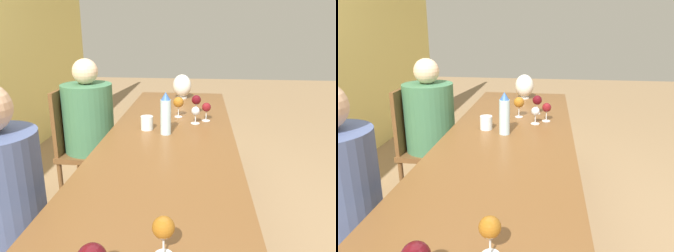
{
  "view_description": "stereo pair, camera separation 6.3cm",
  "coord_description": "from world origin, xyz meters",
  "views": [
    {
      "loc": [
        -1.9,
        -0.18,
        1.44
      ],
      "look_at": [
        -0.05,
        0.0,
        0.85
      ],
      "focal_mm": 35.0,
      "sensor_mm": 36.0,
      "label": 1
    },
    {
      "loc": [
        -1.89,
        -0.25,
        1.44
      ],
      "look_at": [
        -0.05,
        0.0,
        0.85
      ],
      "focal_mm": 35.0,
      "sensor_mm": 36.0,
      "label": 2
    }
  ],
  "objects": [
    {
      "name": "person_far",
      "position": [
        0.48,
        0.66,
        0.63
      ],
      "size": [
        0.39,
        0.39,
        1.19
      ],
      "color": "#2D2D38",
      "rests_on": "ground_plane"
    },
    {
      "name": "dining_table",
      "position": [
        0.0,
        0.0,
        0.68
      ],
      "size": [
        2.83,
        0.82,
        0.75
      ],
      "color": "brown",
      "rests_on": "ground_plane"
    },
    {
      "name": "wine_glass_5",
      "position": [
        0.62,
        -0.16,
        0.86
      ],
      "size": [
        0.07,
        0.07,
        0.15
      ],
      "color": "silver",
      "rests_on": "dining_table"
    },
    {
      "name": "water_tumbler",
      "position": [
        0.18,
        0.16,
        0.8
      ],
      "size": [
        0.08,
        0.08,
        0.09
      ],
      "color": "silver",
      "rests_on": "dining_table"
    },
    {
      "name": "ground_plane",
      "position": [
        0.0,
        0.0,
        0.0
      ],
      "size": [
        14.0,
        14.0,
        0.0
      ],
      "primitive_type": "plane",
      "color": "#937551"
    },
    {
      "name": "water_bottle",
      "position": [
        0.1,
        0.03,
        0.89
      ],
      "size": [
        0.07,
        0.07,
        0.28
      ],
      "color": "#ADCCD6",
      "rests_on": "dining_table"
    },
    {
      "name": "chair_far",
      "position": [
        0.48,
        0.75,
        0.51
      ],
      "size": [
        0.44,
        0.44,
        0.96
      ],
      "color": "brown",
      "rests_on": "ground_plane"
    },
    {
      "name": "wine_glass_1",
      "position": [
        0.35,
        -0.16,
        0.84
      ],
      "size": [
        0.06,
        0.06,
        0.12
      ],
      "color": "silver",
      "rests_on": "dining_table"
    },
    {
      "name": "wine_glass_4",
      "position": [
        0.51,
        -0.02,
        0.86
      ],
      "size": [
        0.08,
        0.08,
        0.16
      ],
      "color": "silver",
      "rests_on": "dining_table"
    },
    {
      "name": "person_near",
      "position": [
        -0.71,
        0.66,
        0.65
      ],
      "size": [
        0.38,
        0.38,
        1.22
      ],
      "color": "#2D2D38",
      "rests_on": "ground_plane"
    },
    {
      "name": "vase",
      "position": [
        1.16,
        -0.01,
        0.87
      ],
      "size": [
        0.17,
        0.17,
        0.23
      ],
      "color": "silver",
      "rests_on": "dining_table"
    },
    {
      "name": "wine_glass_2",
      "position": [
        0.42,
        -0.23,
        0.85
      ],
      "size": [
        0.07,
        0.07,
        0.14
      ],
      "color": "silver",
      "rests_on": "dining_table"
    },
    {
      "name": "wine_glass_0",
      "position": [
        -1.06,
        -0.09,
        0.85
      ],
      "size": [
        0.07,
        0.07,
        0.14
      ],
      "color": "silver",
      "rests_on": "dining_table"
    }
  ]
}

